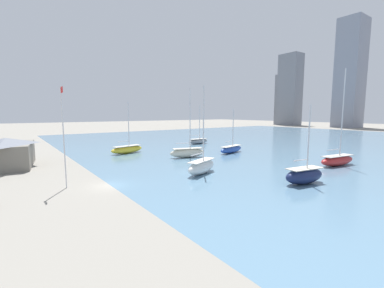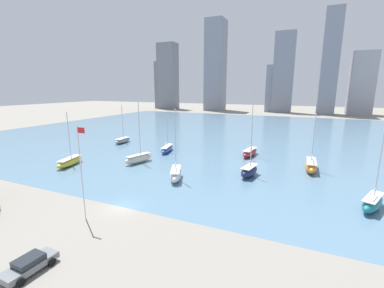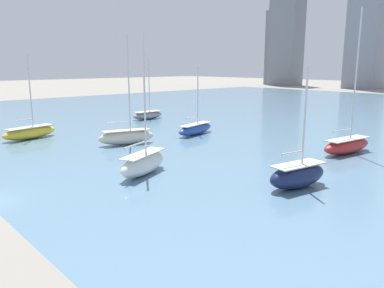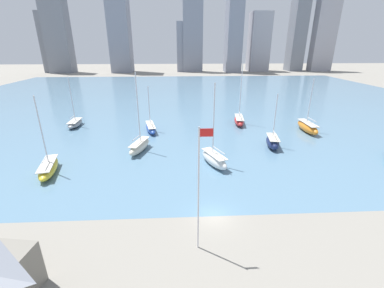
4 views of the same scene
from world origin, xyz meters
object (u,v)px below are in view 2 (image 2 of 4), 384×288
object	(u,v)px
sailboat_navy	(249,171)
sailboat_orange	(311,165)
sailboat_gray	(123,140)
parked_sedan_gray	(30,264)
sailboat_white	(176,174)
sailboat_red	(250,152)
sailboat_teal	(372,202)
sailboat_cream	(139,158)
sailboat_blue	(167,149)
sailboat_yellow	(70,161)
flag_pole	(82,171)

from	to	relation	value
sailboat_navy	sailboat_orange	size ratio (longest dim) A/B	0.87
sailboat_gray	parked_sedan_gray	size ratio (longest dim) A/B	2.43
sailboat_orange	sailboat_white	size ratio (longest dim) A/B	0.89
sailboat_red	sailboat_teal	distance (m)	31.53
sailboat_cream	sailboat_blue	bearing A→B (deg)	102.33
sailboat_cream	sailboat_teal	bearing A→B (deg)	8.60
sailboat_red	sailboat_yellow	distance (m)	42.84
sailboat_gray	sailboat_yellow	xyz separation A→B (m)	(4.97, -24.46, 0.10)
flag_pole	sailboat_blue	bearing A→B (deg)	102.64
sailboat_white	parked_sedan_gray	bearing A→B (deg)	-114.80
sailboat_white	sailboat_navy	bearing A→B (deg)	8.22
sailboat_orange	sailboat_teal	world-z (taller)	sailboat_teal
sailboat_gray	sailboat_cream	bearing A→B (deg)	-44.54
sailboat_cream	sailboat_gray	size ratio (longest dim) A/B	1.21
sailboat_white	sailboat_teal	world-z (taller)	sailboat_white
sailboat_navy	sailboat_yellow	size ratio (longest dim) A/B	0.86
sailboat_red	sailboat_white	size ratio (longest dim) A/B	1.26
sailboat_orange	sailboat_blue	world-z (taller)	sailboat_orange
flag_pole	sailboat_orange	bearing A→B (deg)	51.40
sailboat_red	sailboat_teal	size ratio (longest dim) A/B	1.36
sailboat_blue	sailboat_teal	bearing A→B (deg)	-35.25
flag_pole	sailboat_navy	size ratio (longest dim) A/B	1.21
flag_pole	sailboat_red	size ratio (longest dim) A/B	0.74
sailboat_yellow	sailboat_orange	bearing A→B (deg)	6.37
sailboat_cream	sailboat_white	size ratio (longest dim) A/B	1.07
sailboat_white	sailboat_yellow	size ratio (longest dim) A/B	1.12
sailboat_cream	flag_pole	bearing A→B (deg)	-53.17
sailboat_red	sailboat_orange	distance (m)	15.71
sailboat_red	sailboat_navy	bearing A→B (deg)	-71.07
sailboat_navy	sailboat_cream	bearing A→B (deg)	-168.01
sailboat_orange	sailboat_yellow	world-z (taller)	sailboat_yellow
sailboat_teal	sailboat_orange	bearing A→B (deg)	139.17
sailboat_blue	parked_sedan_gray	world-z (taller)	sailboat_blue
sailboat_cream	sailboat_blue	xyz separation A→B (m)	(0.89, 11.80, -0.20)
sailboat_gray	sailboat_teal	size ratio (longest dim) A/B	0.96
flag_pole	sailboat_orange	distance (m)	44.22
flag_pole	sailboat_gray	bearing A→B (deg)	123.12
sailboat_white	parked_sedan_gray	size ratio (longest dim) A/B	2.75
sailboat_cream	sailboat_teal	xyz separation A→B (m)	(44.17, -6.25, -0.01)
sailboat_yellow	sailboat_teal	xyz separation A→B (m)	(56.97, 1.76, 0.13)
sailboat_gray	sailboat_yellow	size ratio (longest dim) A/B	0.99
sailboat_gray	sailboat_teal	world-z (taller)	sailboat_teal
sailboat_navy	sailboat_gray	world-z (taller)	sailboat_gray
sailboat_red	sailboat_white	bearing A→B (deg)	-103.89
flag_pole	sailboat_white	size ratio (longest dim) A/B	0.93
sailboat_red	sailboat_white	distance (m)	24.87
flag_pole	sailboat_red	distance (m)	43.65
flag_pole	parked_sedan_gray	size ratio (longest dim) A/B	2.55
sailboat_orange	sailboat_blue	xyz separation A→B (m)	(-35.55, 2.21, -0.26)
sailboat_navy	flag_pole	bearing A→B (deg)	-112.36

